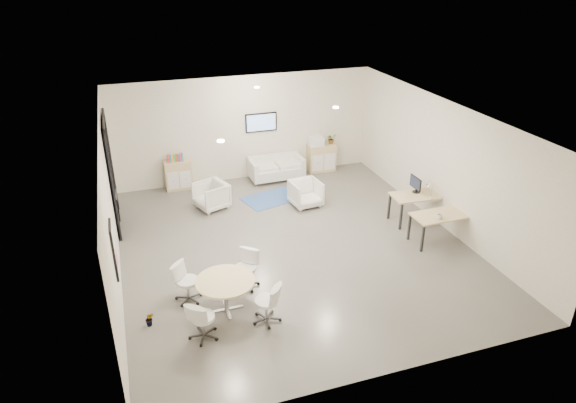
# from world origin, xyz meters

# --- Properties ---
(room_shell) EXTENTS (9.60, 10.60, 4.80)m
(room_shell) POSITION_xyz_m (0.00, 0.00, 1.60)
(room_shell) COLOR #5B5853
(room_shell) RESTS_ON ground
(glass_door) EXTENTS (0.09, 1.90, 2.85)m
(glass_door) POSITION_xyz_m (-3.95, 2.51, 1.50)
(glass_door) COLOR black
(glass_door) RESTS_ON room_shell
(artwork) EXTENTS (0.05, 0.54, 1.04)m
(artwork) POSITION_xyz_m (-3.97, -1.60, 1.55)
(artwork) COLOR black
(artwork) RESTS_ON room_shell
(wall_tv) EXTENTS (0.98, 0.06, 0.58)m
(wall_tv) POSITION_xyz_m (0.50, 4.46, 1.75)
(wall_tv) COLOR black
(wall_tv) RESTS_ON room_shell
(ceiling_spots) EXTENTS (3.14, 4.14, 0.03)m
(ceiling_spots) POSITION_xyz_m (-0.20, 0.83, 3.18)
(ceiling_spots) COLOR #FFEAC6
(ceiling_spots) RESTS_ON room_shell
(sideboard_left) EXTENTS (0.78, 0.40, 0.88)m
(sideboard_left) POSITION_xyz_m (-2.14, 4.27, 0.44)
(sideboard_left) COLOR tan
(sideboard_left) RESTS_ON room_shell
(sideboard_right) EXTENTS (0.89, 0.43, 0.89)m
(sideboard_right) POSITION_xyz_m (2.43, 4.26, 0.45)
(sideboard_right) COLOR tan
(sideboard_right) RESTS_ON room_shell
(books) EXTENTS (0.45, 0.14, 0.22)m
(books) POSITION_xyz_m (-2.18, 4.28, 0.99)
(books) COLOR red
(books) RESTS_ON sideboard_left
(printer) EXTENTS (0.50, 0.44, 0.32)m
(printer) POSITION_xyz_m (2.24, 4.26, 1.04)
(printer) COLOR white
(printer) RESTS_ON sideboard_right
(loveseat) EXTENTS (1.68, 0.88, 0.62)m
(loveseat) POSITION_xyz_m (0.84, 4.08, 0.34)
(loveseat) COLOR white
(loveseat) RESTS_ON room_shell
(blue_rug) EXTENTS (1.77, 1.41, 0.01)m
(blue_rug) POSITION_xyz_m (0.27, 2.71, 0.01)
(blue_rug) COLOR #305494
(blue_rug) RESTS_ON room_shell
(armchair_left) EXTENTS (0.98, 1.01, 0.82)m
(armchair_left) POSITION_xyz_m (-1.47, 2.67, 0.41)
(armchair_left) COLOR white
(armchair_left) RESTS_ON room_shell
(armchair_right) EXTENTS (0.85, 0.81, 0.80)m
(armchair_right) POSITION_xyz_m (1.06, 1.99, 0.40)
(armchair_right) COLOR white
(armchair_right) RESTS_ON room_shell
(desk_rear) EXTENTS (1.48, 0.80, 0.75)m
(desk_rear) POSITION_xyz_m (3.53, 0.22, 0.67)
(desk_rear) COLOR tan
(desk_rear) RESTS_ON room_shell
(desk_front) EXTENTS (1.42, 0.72, 0.73)m
(desk_front) POSITION_xyz_m (3.45, -0.92, 0.66)
(desk_front) COLOR tan
(desk_front) RESTS_ON room_shell
(monitor) EXTENTS (0.20, 0.50, 0.44)m
(monitor) POSITION_xyz_m (3.49, 0.37, 0.98)
(monitor) COLOR black
(monitor) RESTS_ON desk_rear
(round_table) EXTENTS (1.15, 1.15, 0.70)m
(round_table) POSITION_xyz_m (-2.06, -1.95, 0.62)
(round_table) COLOR tan
(round_table) RESTS_ON room_shell
(meeting_chairs) EXTENTS (2.13, 2.13, 0.82)m
(meeting_chairs) POSITION_xyz_m (-2.06, -1.95, 0.41)
(meeting_chairs) COLOR white
(meeting_chairs) RESTS_ON room_shell
(plant_cabinet) EXTENTS (0.37, 0.39, 0.25)m
(plant_cabinet) POSITION_xyz_m (2.76, 4.26, 1.02)
(plant_cabinet) COLOR #3F7F3F
(plant_cabinet) RESTS_ON sideboard_right
(plant_floor) EXTENTS (0.27, 0.35, 0.14)m
(plant_floor) POSITION_xyz_m (-3.53, -1.96, 0.07)
(plant_floor) COLOR #3F7F3F
(plant_floor) RESTS_ON room_shell
(cup) EXTENTS (0.14, 0.11, 0.14)m
(cup) POSITION_xyz_m (3.27, -1.10, 0.80)
(cup) COLOR white
(cup) RESTS_ON desk_front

